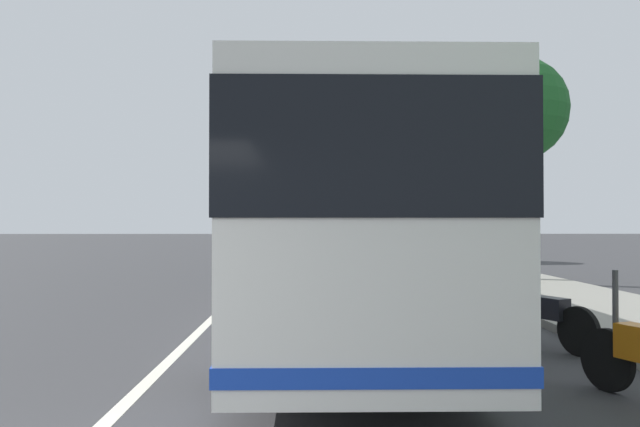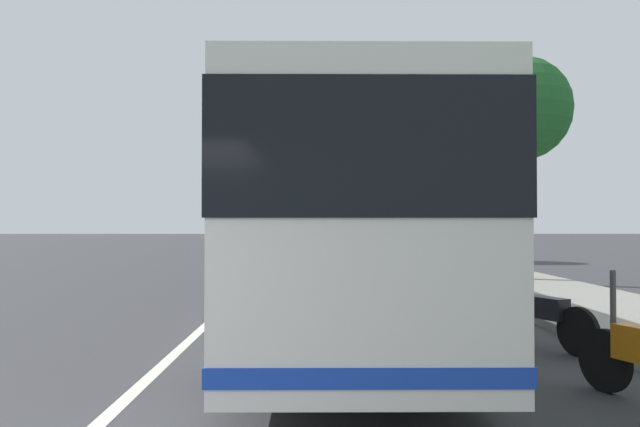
# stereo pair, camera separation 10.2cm
# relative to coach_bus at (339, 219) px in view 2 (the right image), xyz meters

# --- Properties ---
(sidewalk_curb) EXTENTS (110.00, 3.60, 0.14)m
(sidewalk_curb) POSITION_rel_coach_bus_xyz_m (1.72, -5.25, -1.77)
(sidewalk_curb) COLOR gray
(sidewalk_curb) RESTS_ON ground
(lane_divider_line) EXTENTS (110.00, 0.16, 0.01)m
(lane_divider_line) POSITION_rel_coach_bus_xyz_m (1.72, 2.30, -1.84)
(lane_divider_line) COLOR silver
(lane_divider_line) RESTS_ON ground
(coach_bus) EXTENTS (12.27, 2.60, 3.13)m
(coach_bus) POSITION_rel_coach_bus_xyz_m (0.00, 0.00, 0.00)
(coach_bus) COLOR silver
(coach_bus) RESTS_ON ground
(motorcycle_by_tree) EXTENTS (2.21, 1.12, 1.28)m
(motorcycle_by_tree) POSITION_rel_coach_bus_xyz_m (-1.74, -2.69, -1.36)
(motorcycle_by_tree) COLOR black
(motorcycle_by_tree) RESTS_ON ground
(car_side_street) EXTENTS (3.98, 1.90, 1.50)m
(car_side_street) POSITION_rel_coach_bus_xyz_m (24.98, 4.44, -1.14)
(car_side_street) COLOR silver
(car_side_street) RESTS_ON ground
(car_oncoming) EXTENTS (4.17, 1.95, 1.39)m
(car_oncoming) POSITION_rel_coach_bus_xyz_m (25.20, -0.46, -1.18)
(car_oncoming) COLOR silver
(car_oncoming) RESTS_ON ground
(roadside_tree_mid_block) EXTENTS (3.10, 3.10, 6.71)m
(roadside_tree_mid_block) POSITION_rel_coach_bus_xyz_m (7.56, -5.62, 3.26)
(roadside_tree_mid_block) COLOR brown
(roadside_tree_mid_block) RESTS_ON ground
(roadside_tree_far_block) EXTENTS (3.21, 3.21, 5.29)m
(roadside_tree_far_block) POSITION_rel_coach_bus_xyz_m (19.23, -4.82, 1.81)
(roadside_tree_far_block) COLOR brown
(roadside_tree_far_block) RESTS_ON ground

